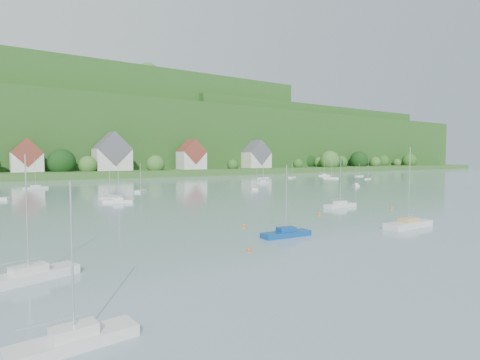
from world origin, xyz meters
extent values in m
cube|color=#2D5620|center=(0.00, 200.00, 1.50)|extent=(600.00, 60.00, 3.00)
cube|color=#204516|center=(0.00, 275.00, 20.00)|extent=(620.00, 160.00, 40.00)
cube|color=#204516|center=(10.00, 270.00, 28.00)|extent=(240.00, 130.00, 60.00)
cube|color=#204516|center=(160.00, 255.00, 22.00)|extent=(200.00, 110.00, 48.00)
sphere|color=#1D5118|center=(218.82, 196.52, 6.33)|extent=(10.24, 10.24, 10.24)
sphere|color=#326224|center=(141.50, 180.22, 7.19)|extent=(12.88, 12.88, 12.88)
sphere|color=black|center=(139.35, 197.94, 6.40)|extent=(10.46, 10.46, 10.46)
sphere|color=#1D5118|center=(118.43, 184.90, 5.10)|extent=(6.45, 6.45, 6.45)
sphere|color=#326224|center=(228.18, 189.87, 5.07)|extent=(6.37, 6.37, 6.37)
sphere|color=black|center=(152.01, 194.00, 6.47)|extent=(10.68, 10.68, 10.68)
sphere|color=black|center=(177.90, 186.42, 7.18)|extent=(12.85, 12.85, 12.85)
sphere|color=#326224|center=(-6.80, 183.88, 5.66)|extent=(8.19, 8.19, 8.19)
sphere|color=#326224|center=(153.96, 190.35, 6.41)|extent=(10.50, 10.50, 10.50)
sphere|color=black|center=(152.76, 184.28, 5.62)|extent=(8.05, 8.05, 8.05)
sphere|color=#326224|center=(46.85, 192.08, 6.95)|extent=(12.16, 12.16, 12.16)
sphere|color=#326224|center=(22.99, 179.93, 5.84)|extent=(8.73, 8.73, 8.73)
sphere|color=#1D5118|center=(198.64, 187.75, 5.51)|extent=(7.74, 7.74, 7.74)
sphere|color=#1D5118|center=(159.04, 186.11, 5.87)|extent=(8.84, 8.84, 8.84)
sphere|color=#1D5118|center=(235.86, 184.24, 6.67)|extent=(11.28, 11.28, 11.28)
sphere|color=#1D5118|center=(67.84, 181.69, 5.03)|extent=(6.24, 6.24, 6.24)
sphere|color=black|center=(89.43, 194.54, 5.65)|extent=(8.16, 8.16, 8.16)
sphere|color=#326224|center=(144.77, 192.32, 5.63)|extent=(8.09, 8.09, 8.09)
sphere|color=#326224|center=(197.13, 187.30, 5.65)|extent=(8.14, 8.14, 8.14)
sphere|color=black|center=(-17.00, 186.36, 6.87)|extent=(11.92, 11.92, 11.92)
sphere|color=#1D5118|center=(39.50, 255.03, 60.25)|extent=(12.83, 12.83, 12.83)
sphere|color=#1D5118|center=(1.11, 279.65, 60.23)|extent=(12.73, 12.73, 12.73)
sphere|color=#1D5118|center=(83.40, 244.53, 60.01)|extent=(11.50, 11.50, 11.50)
sphere|color=#1D5118|center=(60.71, 274.89, 60.56)|extent=(14.65, 14.65, 14.65)
sphere|color=#326224|center=(39.25, 231.29, 60.09)|extent=(11.95, 11.95, 11.95)
sphere|color=#1D5118|center=(119.44, 238.58, 59.71)|extent=(9.76, 9.76, 9.76)
sphere|color=black|center=(-3.47, 243.31, 59.44)|extent=(8.21, 8.21, 8.21)
sphere|color=#326224|center=(-22.82, 267.10, 60.14)|extent=(12.24, 12.24, 12.24)
sphere|color=#326224|center=(114.51, 242.98, 59.58)|extent=(9.00, 9.00, 9.00)
sphere|color=#1D5118|center=(101.03, 257.97, 59.41)|extent=(8.03, 8.03, 8.03)
sphere|color=#326224|center=(176.64, 258.30, 47.67)|extent=(9.52, 9.52, 9.52)
sphere|color=#326224|center=(233.20, 259.00, 47.60)|extent=(9.12, 9.12, 9.12)
sphere|color=#326224|center=(100.48, 258.36, 48.62)|extent=(14.97, 14.97, 14.97)
sphere|color=black|center=(161.92, 228.86, 47.32)|extent=(7.52, 7.52, 7.52)
sphere|color=#1D5118|center=(78.67, 255.82, 47.71)|extent=(9.78, 9.78, 9.78)
sphere|color=#1D5118|center=(119.68, 254.71, 48.10)|extent=(12.02, 12.02, 12.02)
sphere|color=black|center=(137.90, 236.02, 48.02)|extent=(11.57, 11.57, 11.57)
sphere|color=#1D5118|center=(122.43, 222.73, 48.21)|extent=(12.65, 12.65, 12.65)
sphere|color=#326224|center=(142.64, 228.37, 47.45)|extent=(8.28, 8.28, 8.28)
sphere|color=black|center=(167.90, 264.31, 47.31)|extent=(7.47, 7.47, 7.47)
sphere|color=#326224|center=(99.14, 247.22, 47.66)|extent=(9.48, 9.48, 9.48)
sphere|color=black|center=(189.44, 271.22, 41.48)|extent=(8.43, 8.43, 8.43)
sphere|color=black|center=(182.06, 244.68, 42.37)|extent=(13.54, 13.54, 13.54)
sphere|color=black|center=(118.67, 252.35, 42.64)|extent=(15.08, 15.08, 15.08)
sphere|color=#326224|center=(108.41, 268.02, 42.80)|extent=(15.99, 15.99, 15.99)
sphere|color=black|center=(-3.70, 272.21, 42.75)|extent=(15.72, 15.72, 15.72)
sphere|color=#326224|center=(218.40, 301.50, 42.48)|extent=(14.17, 14.17, 14.17)
sphere|color=#1D5118|center=(10.88, 267.92, 41.84)|extent=(10.54, 10.54, 10.54)
sphere|color=black|center=(233.10, 233.99, 42.47)|extent=(14.14, 14.14, 14.14)
cube|color=beige|center=(-30.00, 189.00, 7.00)|extent=(12.00, 9.00, 8.00)
cube|color=maroon|center=(-30.00, 189.00, 11.00)|extent=(12.00, 9.36, 12.00)
cube|color=beige|center=(5.00, 188.00, 8.00)|extent=(16.00, 11.00, 10.00)
cube|color=#515158|center=(5.00, 188.00, 13.00)|extent=(16.00, 11.44, 16.00)
cube|color=beige|center=(45.00, 186.00, 7.50)|extent=(13.00, 10.00, 9.00)
cube|color=maroon|center=(45.00, 186.00, 12.00)|extent=(13.00, 10.40, 13.00)
cube|color=beige|center=(90.00, 190.00, 7.50)|extent=(15.00, 10.00, 9.00)
cube|color=#515158|center=(90.00, 190.00, 12.00)|extent=(15.00, 10.40, 15.00)
cube|color=silver|center=(-42.99, 23.84, 0.29)|extent=(5.87, 2.12, 0.58)
cube|color=silver|center=(-42.99, 23.84, 0.83)|extent=(2.11, 1.30, 0.50)
cylinder|color=silver|center=(-42.99, 23.84, 4.17)|extent=(0.10, 0.10, 7.19)
cylinder|color=silver|center=(-43.85, 23.76, 1.48)|extent=(3.16, 0.36, 0.08)
cube|color=navy|center=(-18.16, 37.68, 0.30)|extent=(6.04, 2.11, 0.59)
cube|color=navy|center=(-18.16, 37.68, 0.84)|extent=(2.16, 1.32, 0.50)
cylinder|color=silver|center=(-18.16, 37.68, 4.30)|extent=(0.10, 0.10, 7.41)
cylinder|color=silver|center=(-19.05, 37.75, 1.49)|extent=(3.26, 0.33, 0.08)
cube|color=silver|center=(-1.59, 33.37, 0.38)|extent=(7.55, 2.12, 0.75)
cube|color=tan|center=(-1.59, 33.37, 1.00)|extent=(2.64, 1.48, 0.50)
cylinder|color=silver|center=(-1.59, 33.37, 5.47)|extent=(0.10, 0.10, 9.43)
cylinder|color=silver|center=(-2.72, 33.38, 1.65)|extent=(4.15, 0.09, 0.08)
cube|color=silver|center=(6.77, 51.93, 0.34)|extent=(6.85, 2.23, 0.68)
cube|color=silver|center=(6.77, 51.93, 0.93)|extent=(2.43, 1.44, 0.50)
cylinder|color=silver|center=(6.77, 51.93, 4.90)|extent=(0.10, 0.10, 8.45)
cylinder|color=silver|center=(5.75, 51.88, 1.58)|extent=(3.72, 0.27, 0.08)
cube|color=silver|center=(-43.71, 36.03, 0.34)|extent=(6.96, 3.72, 0.67)
cube|color=silver|center=(-43.71, 36.03, 0.92)|extent=(2.63, 1.93, 0.50)
cylinder|color=silver|center=(-43.71, 36.03, 4.86)|extent=(0.10, 0.10, 8.38)
cylinder|color=silver|center=(-44.67, 35.74, 1.57)|extent=(3.56, 1.13, 0.08)
sphere|color=orange|center=(-25.47, 34.54, 0.00)|extent=(0.42, 0.42, 0.42)
sphere|color=orange|center=(12.75, 45.68, 0.00)|extent=(0.44, 0.44, 0.44)
sphere|color=orange|center=(-2.70, 47.76, 0.00)|extent=(0.48, 0.48, 0.48)
sphere|color=orange|center=(-18.56, 45.45, 0.00)|extent=(0.46, 0.46, 0.46)
cube|color=silver|center=(92.74, 138.24, 0.29)|extent=(5.74, 4.25, 0.57)
cube|color=silver|center=(92.74, 138.24, 0.82)|extent=(2.29, 1.97, 0.50)
cylinder|color=silver|center=(92.74, 138.24, 4.14)|extent=(0.10, 0.10, 7.14)
cylinder|color=silver|center=(92.00, 138.67, 1.47)|extent=(2.76, 1.65, 0.08)
cube|color=silver|center=(17.65, 91.65, 0.30)|extent=(5.44, 5.30, 0.59)
cylinder|color=silver|center=(17.65, 91.65, 4.30)|extent=(0.10, 0.10, 7.42)
cylinder|color=silver|center=(17.01, 91.04, 1.49)|extent=(2.42, 2.31, 0.08)
cube|color=silver|center=(103.04, 125.63, 0.24)|extent=(4.83, 1.63, 0.48)
cylinder|color=silver|center=(103.04, 125.63, 3.45)|extent=(0.10, 0.10, 5.95)
cylinder|color=silver|center=(102.33, 125.68, 1.38)|extent=(2.62, 0.25, 0.08)
cube|color=silver|center=(-33.44, 127.89, 0.32)|extent=(6.69, 3.79, 0.65)
cube|color=silver|center=(-33.44, 127.89, 0.90)|extent=(2.54, 1.92, 0.50)
cylinder|color=silver|center=(-33.44, 127.89, 4.68)|extent=(0.10, 0.10, 8.06)
cylinder|color=silver|center=(-34.35, 127.57, 1.55)|extent=(3.38, 1.22, 0.08)
cube|color=silver|center=(53.74, 135.95, 0.31)|extent=(6.37, 3.49, 0.61)
cylinder|color=silver|center=(53.74, 135.95, 4.45)|extent=(0.10, 0.10, 7.67)
cylinder|color=silver|center=(52.86, 135.67, 1.51)|extent=(3.24, 1.10, 0.08)
cube|color=silver|center=(52.09, 85.71, 0.23)|extent=(3.88, 4.53, 0.47)
cube|color=silver|center=(52.09, 85.71, 0.72)|extent=(1.72, 1.86, 0.50)
cylinder|color=silver|center=(52.09, 85.71, 3.40)|extent=(0.10, 0.10, 5.86)
cylinder|color=silver|center=(51.67, 85.15, 1.37)|extent=(1.62, 2.10, 0.08)
cube|color=silver|center=(-23.30, 89.58, 0.23)|extent=(4.77, 1.83, 0.46)
cylinder|color=silver|center=(-23.30, 89.58, 3.37)|extent=(0.10, 0.10, 5.81)
cylinder|color=silver|center=(-23.99, 89.50, 1.36)|extent=(2.55, 0.38, 0.08)
cube|color=silver|center=(-11.93, 102.25, 0.28)|extent=(4.63, 5.39, 0.56)
cylinder|color=silver|center=(-11.93, 102.25, 4.05)|extent=(0.10, 0.10, 6.98)
cylinder|color=silver|center=(-12.44, 101.59, 1.46)|extent=(1.92, 2.49, 0.08)
cube|color=silver|center=(-23.89, 81.09, 0.29)|extent=(5.82, 4.51, 0.59)
cube|color=silver|center=(-23.89, 81.09, 0.84)|extent=(2.34, 2.06, 0.50)
cylinder|color=silver|center=(-23.89, 81.09, 4.24)|extent=(0.10, 0.10, 7.32)
cylinder|color=silver|center=(-24.63, 81.56, 1.49)|extent=(2.76, 1.79, 0.08)
cube|color=silver|center=(68.31, 134.03, 0.28)|extent=(5.77, 4.10, 0.57)
cylinder|color=silver|center=(68.31, 134.03, 4.13)|extent=(0.10, 0.10, 7.12)
cylinder|color=silver|center=(67.56, 133.63, 1.47)|extent=(2.80, 1.55, 0.08)
cube|color=silver|center=(78.28, 120.08, 0.30)|extent=(5.24, 5.63, 0.60)
cylinder|color=silver|center=(78.28, 120.08, 4.36)|extent=(0.10, 0.10, 7.52)
cylinder|color=silver|center=(77.68, 120.75, 1.50)|extent=(2.25, 2.54, 0.08)
cube|color=silver|center=(35.55, 112.33, 0.26)|extent=(5.38, 2.51, 0.52)
cube|color=silver|center=(35.55, 112.33, 0.77)|extent=(1.99, 1.38, 0.50)
cylinder|color=silver|center=(35.55, 112.33, 3.76)|extent=(0.10, 0.10, 6.48)
cylinder|color=silver|center=(34.79, 112.16, 1.42)|extent=(2.81, 0.68, 0.08)
cube|color=silver|center=(87.09, 108.19, 0.25)|extent=(5.15, 3.23, 0.50)
cylinder|color=silver|center=(87.09, 108.19, 3.62)|extent=(0.10, 0.10, 6.25)
cylinder|color=silver|center=(86.40, 107.90, 1.40)|extent=(2.56, 1.14, 0.08)
camera|label=1|loc=(-46.38, 5.01, 8.80)|focal=28.99mm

